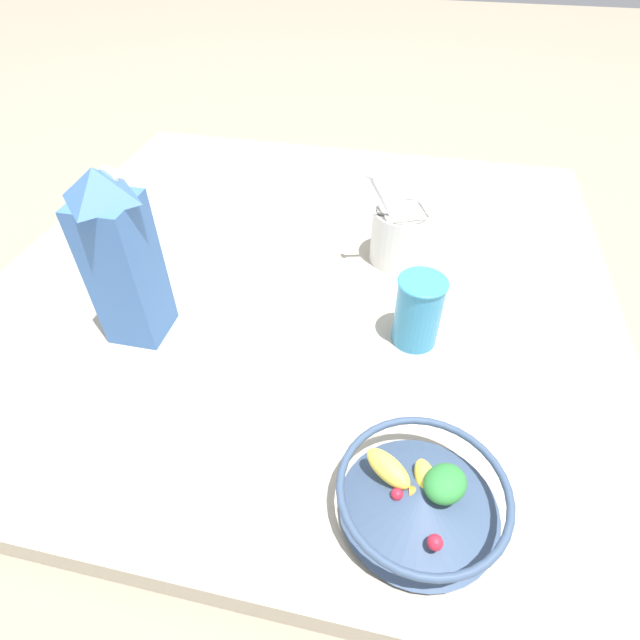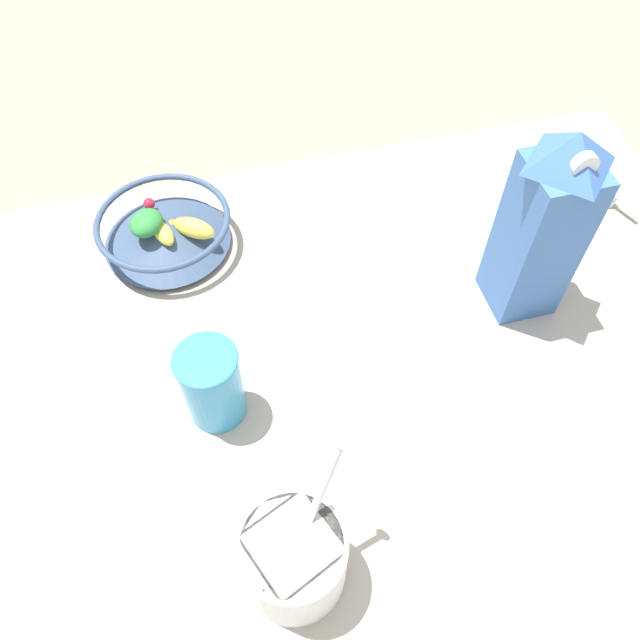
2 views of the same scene
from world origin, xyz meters
TOP-DOWN VIEW (x-y plane):
  - ground_plane at (0.00, 0.00)m, footprint 6.00×6.00m
  - countertop at (0.00, 0.00)m, footprint 1.17×1.17m
  - fruit_bowl at (-0.25, 0.44)m, footprint 0.21×0.21m
  - milk_carton at (0.23, 0.21)m, footprint 0.09×0.09m
  - yogurt_tub at (-0.17, -0.09)m, footprint 0.13×0.12m
  - drinking_cup at (-0.23, 0.14)m, footprint 0.08×0.08m
  - measuring_scoop at (0.47, 0.36)m, footprint 0.04×0.08m

SIDE VIEW (x-z plane):
  - ground_plane at x=0.00m, z-range 0.00..0.00m
  - countertop at x=0.00m, z-range 0.00..0.05m
  - measuring_scoop at x=0.47m, z-range 0.05..0.07m
  - fruit_bowl at x=-0.25m, z-range 0.05..0.12m
  - yogurt_tub at x=-0.17m, z-range 0.01..0.21m
  - drinking_cup at x=-0.23m, z-range 0.05..0.18m
  - milk_carton at x=0.23m, z-range 0.05..0.35m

